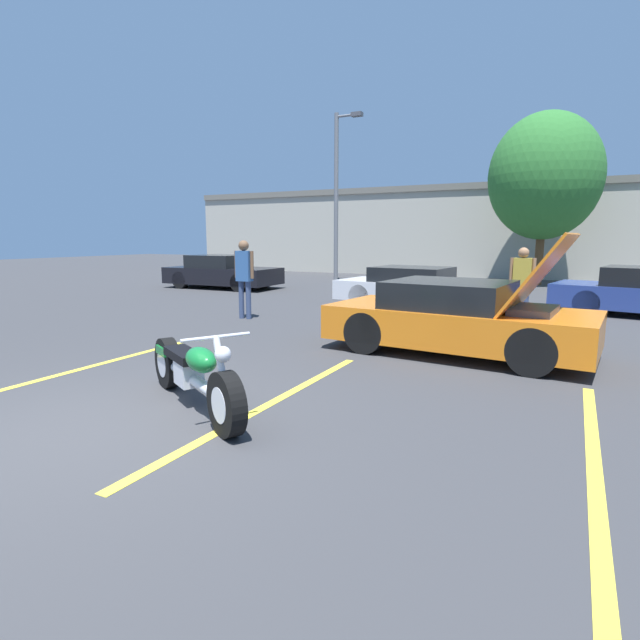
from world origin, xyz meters
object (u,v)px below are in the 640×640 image
at_px(parked_car_mid_row, 416,288).
at_px(parked_car_left_row, 222,272).
at_px(spectator_near_motorcycle, 522,280).
at_px(spectator_by_show_car, 244,272).
at_px(light_pole, 338,190).
at_px(motorcycle, 193,374).
at_px(tree_background, 545,177).
at_px(show_car_hood_open, 459,318).

height_order(parked_car_mid_row, parked_car_left_row, parked_car_left_row).
height_order(spectator_near_motorcycle, spectator_by_show_car, spectator_by_show_car).
height_order(light_pole, motorcycle, light_pole).
distance_m(parked_car_left_row, spectator_near_motorcycle, 11.49).
xyz_separation_m(spectator_near_motorcycle, spectator_by_show_car, (-5.85, -1.84, 0.10)).
height_order(light_pole, parked_car_left_row, light_pole).
distance_m(tree_background, spectator_near_motorcycle, 10.89).
xyz_separation_m(tree_background, motorcycle, (-2.40, -17.64, -3.82)).
height_order(parked_car_left_row, spectator_near_motorcycle, spectator_near_motorcycle).
height_order(tree_background, parked_car_mid_row, tree_background).
xyz_separation_m(motorcycle, parked_car_left_row, (-8.14, 10.96, 0.19)).
bearing_deg(light_pole, spectator_by_show_car, -77.50).
bearing_deg(motorcycle, light_pole, 139.15).
relative_size(show_car_hood_open, spectator_near_motorcycle, 2.55).
bearing_deg(parked_car_mid_row, parked_car_left_row, 173.81).
relative_size(light_pole, spectator_by_show_car, 3.78).
height_order(show_car_hood_open, parked_car_left_row, show_car_hood_open).
bearing_deg(motorcycle, parked_car_left_row, 156.51).
bearing_deg(tree_background, light_pole, -162.60).
bearing_deg(parked_car_mid_row, light_pole, 137.09).
xyz_separation_m(show_car_hood_open, spectator_near_motorcycle, (0.64, 3.19, 0.41)).
height_order(light_pole, parked_car_mid_row, light_pole).
bearing_deg(light_pole, show_car_hood_open, -56.51).
bearing_deg(spectator_near_motorcycle, show_car_hood_open, -101.42).
relative_size(parked_car_left_row, spectator_near_motorcycle, 2.56).
relative_size(parked_car_mid_row, spectator_by_show_car, 2.50).
xyz_separation_m(tree_background, spectator_by_show_car, (-5.54, -12.24, -3.12)).
bearing_deg(tree_background, parked_car_mid_row, -106.57).
xyz_separation_m(parked_car_mid_row, parked_car_left_row, (-8.02, 1.81, 0.06)).
bearing_deg(parked_car_mid_row, spectator_by_show_car, -122.26).
bearing_deg(parked_car_left_row, light_pole, 55.49).
distance_m(spectator_near_motorcycle, spectator_by_show_car, 6.14).
bearing_deg(parked_car_mid_row, spectator_near_motorcycle, -27.42).
bearing_deg(parked_car_left_row, show_car_hood_open, -34.98).
bearing_deg(tree_background, parked_car_left_row, -147.66).
xyz_separation_m(light_pole, spectator_near_motorcycle, (8.03, -7.98, -2.82)).
height_order(show_car_hood_open, parked_car_mid_row, show_car_hood_open).
bearing_deg(motorcycle, tree_background, 112.13).
bearing_deg(show_car_hood_open, light_pole, 128.86).
bearing_deg(spectator_near_motorcycle, light_pole, 135.18).
bearing_deg(parked_car_mid_row, motorcycle, -82.70).
height_order(motorcycle, parked_car_mid_row, parked_car_mid_row).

